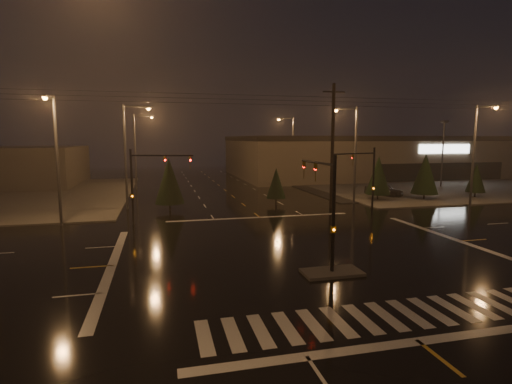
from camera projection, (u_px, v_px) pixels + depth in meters
ground at (304, 252)px, 24.05m from camera, size 140.00×140.00×0.00m
sidewalk_ne at (422, 184)px, 59.92m from camera, size 36.00×36.00×0.12m
median_island at (332, 272)px, 20.19m from camera, size 3.00×1.60×0.15m
crosswalk at (386, 316)px, 15.38m from camera, size 15.00×2.60×0.01m
stop_bar_near at (418, 341)px, 13.45m from camera, size 16.00×0.50×0.01m
stop_bar_far at (260, 217)px, 34.65m from camera, size 16.00×0.50×0.01m
parking_lot at (461, 184)px, 59.15m from camera, size 50.00×24.00×0.08m
retail_building at (393, 154)px, 75.98m from camera, size 60.20×28.30×7.20m
signal_mast_median at (326, 198)px, 20.60m from camera, size 0.25×4.59×6.00m
signal_mast_ne at (366, 173)px, 35.52m from camera, size 4.84×1.86×6.00m
signal_mast_nw at (145, 177)px, 31.11m from camera, size 4.84×1.86×6.00m
streetlight_1 at (128, 149)px, 38.03m from camera, size 2.77×0.32×10.00m
streetlight_2 at (137, 146)px, 53.45m from camera, size 2.77×0.32×10.00m
streetlight_3 at (353, 148)px, 41.30m from camera, size 2.77×0.32×10.00m
streetlight_4 at (291, 145)px, 60.57m from camera, size 2.77×0.32×10.00m
streetlight_5 at (56, 152)px, 30.34m from camera, size 0.32×2.77×10.00m
streetlight_6 at (476, 149)px, 39.17m from camera, size 0.32×2.77×10.00m
utility_pole_1 at (332, 145)px, 38.59m from camera, size 2.20×0.32×12.00m
conifer_0 at (378, 175)px, 43.80m from camera, size 2.68×2.68×4.89m
conifer_1 at (425, 173)px, 44.22m from camera, size 2.89×2.89×5.22m
conifer_2 at (476, 178)px, 45.67m from camera, size 2.13×2.13×4.03m
conifer_3 at (169, 181)px, 37.54m from camera, size 2.76×2.76×5.01m
conifer_4 at (276, 183)px, 40.98m from camera, size 1.99×1.99×3.81m
car_parked at (384, 190)px, 47.21m from camera, size 4.02×4.66×1.51m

